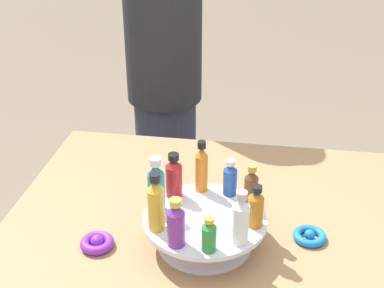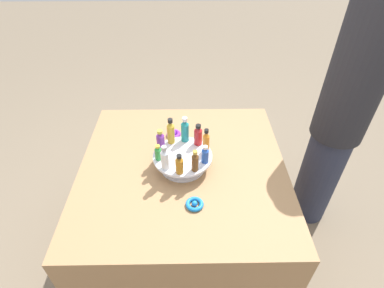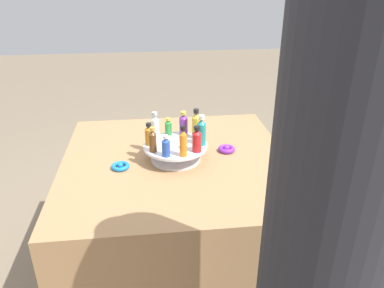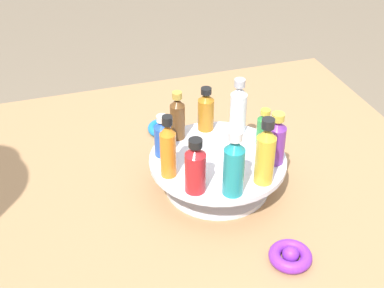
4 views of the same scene
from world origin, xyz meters
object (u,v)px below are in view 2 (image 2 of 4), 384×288
(bottle_green, at_px, (158,153))
(bottle_orange, at_px, (206,142))
(display_stand, at_px, (183,160))
(bottle_teal, at_px, (185,130))
(bottle_amber, at_px, (179,165))
(bottle_red, at_px, (198,135))
(bottle_gold, at_px, (171,132))
(bottle_purple, at_px, (161,141))
(bottle_brown, at_px, (195,161))
(person_figure, at_px, (343,113))
(ribbon_bow_blue, at_px, (195,204))
(bottle_clear, at_px, (165,158))
(ribbon_bow_purple, at_px, (174,134))
(bottle_blue, at_px, (205,155))

(bottle_green, relative_size, bottle_orange, 0.61)
(display_stand, xyz_separation_m, bottle_teal, (-0.12, 0.01, 0.10))
(bottle_amber, bearing_deg, bottle_red, 156.00)
(bottle_gold, bearing_deg, bottle_teal, 102.00)
(bottle_gold, xyz_separation_m, bottle_purple, (0.05, -0.05, -0.01))
(bottle_brown, relative_size, person_figure, 0.07)
(ribbon_bow_blue, relative_size, person_figure, 0.05)
(display_stand, distance_m, bottle_orange, 0.15)
(bottle_purple, bearing_deg, bottle_clear, 12.00)
(bottle_orange, xyz_separation_m, bottle_gold, (-0.08, -0.18, 0.00))
(bottle_green, xyz_separation_m, bottle_purple, (-0.07, 0.01, 0.02))
(ribbon_bow_blue, bearing_deg, bottle_brown, 178.13)
(display_stand, height_order, bottle_red, bottle_red)
(bottle_brown, bearing_deg, bottle_red, 174.00)
(bottle_amber, relative_size, bottle_gold, 0.73)
(ribbon_bow_purple, height_order, person_figure, person_figure)
(bottle_orange, bearing_deg, bottle_brown, -24.00)
(bottle_green, xyz_separation_m, bottle_clear, (0.06, 0.04, 0.02))
(bottle_orange, relative_size, bottle_gold, 0.95)
(bottle_red, bearing_deg, ribbon_bow_blue, -4.19)
(person_figure, bearing_deg, bottle_green, -0.61)
(bottle_brown, bearing_deg, display_stand, -150.00)
(bottle_green, distance_m, bottle_orange, 0.24)
(bottle_teal, height_order, person_figure, person_figure)
(bottle_teal, distance_m, bottle_gold, 0.07)
(bottle_purple, bearing_deg, ribbon_bow_purple, 165.18)
(bottle_blue, height_order, bottle_purple, bottle_purple)
(bottle_green, distance_m, bottle_blue, 0.23)
(bottle_orange, distance_m, bottle_purple, 0.23)
(display_stand, relative_size, ribbon_bow_blue, 3.63)
(bottle_amber, distance_m, ribbon_bow_purple, 0.39)
(bottle_green, distance_m, ribbon_bow_purple, 0.30)
(bottle_blue, distance_m, bottle_red, 0.14)
(bottle_purple, height_order, person_figure, person_figure)
(bottle_orange, bearing_deg, bottle_blue, -6.00)
(bottle_blue, height_order, bottle_red, bottle_red)
(display_stand, xyz_separation_m, bottle_clear, (0.09, -0.08, 0.09))
(bottle_amber, height_order, bottle_brown, bottle_brown)
(bottle_teal, relative_size, person_figure, 0.08)
(bottle_red, bearing_deg, bottle_teal, -114.00)
(bottle_gold, bearing_deg, bottle_blue, 48.00)
(bottle_green, relative_size, bottle_amber, 0.80)
(bottle_teal, bearing_deg, bottle_red, 66.00)
(bottle_teal, distance_m, bottle_purple, 0.14)
(bottle_orange, xyz_separation_m, ribbon_bow_purple, (-0.23, -0.17, -0.13))
(ribbon_bow_blue, bearing_deg, bottle_gold, -162.23)
(bottle_blue, xyz_separation_m, bottle_purple, (-0.10, -0.22, 0.01))
(ribbon_bow_blue, xyz_separation_m, person_figure, (-0.54, 0.85, 0.12))
(bottle_brown, height_order, bottle_orange, bottle_orange)
(bottle_clear, relative_size, person_figure, 0.08)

